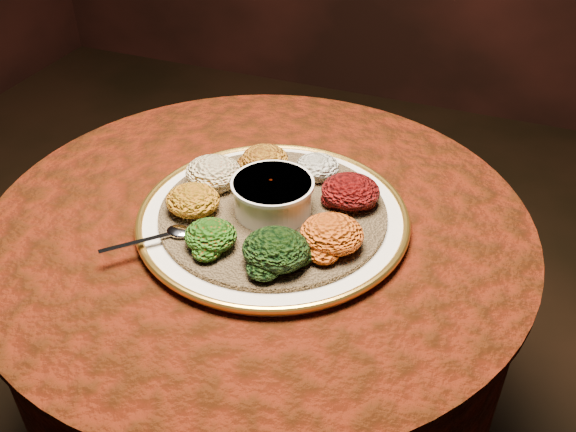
% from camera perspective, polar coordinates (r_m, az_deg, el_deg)
% --- Properties ---
extents(table, '(0.96, 0.96, 0.73)m').
position_cam_1_polar(table, '(1.25, -2.40, -6.68)').
color(table, black).
rests_on(table, ground).
extents(platter, '(0.60, 0.60, 0.02)m').
position_cam_1_polar(platter, '(1.11, -1.34, -0.14)').
color(platter, white).
rests_on(platter, table).
extents(injera, '(0.47, 0.47, 0.01)m').
position_cam_1_polar(injera, '(1.10, -1.35, 0.31)').
color(injera, olive).
rests_on(injera, platter).
extents(stew_bowl, '(0.14, 0.14, 0.06)m').
position_cam_1_polar(stew_bowl, '(1.08, -1.38, 1.97)').
color(stew_bowl, silver).
rests_on(stew_bowl, injera).
extents(spoon, '(0.12, 0.11, 0.01)m').
position_cam_1_polar(spoon, '(1.05, -10.24, -1.51)').
color(spoon, silver).
rests_on(spoon, injera).
extents(portion_ayib, '(0.08, 0.08, 0.04)m').
position_cam_1_polar(portion_ayib, '(1.18, 2.64, 4.42)').
color(portion_ayib, beige).
rests_on(portion_ayib, injera).
extents(portion_kitfo, '(0.10, 0.10, 0.05)m').
position_cam_1_polar(portion_kitfo, '(1.10, 5.58, 2.21)').
color(portion_kitfo, black).
rests_on(portion_kitfo, injera).
extents(portion_tikil, '(0.10, 0.10, 0.05)m').
position_cam_1_polar(portion_tikil, '(1.01, 3.93, -1.60)').
color(portion_tikil, '#A35D0D').
rests_on(portion_tikil, injera).
extents(portion_gomen, '(0.10, 0.10, 0.05)m').
position_cam_1_polar(portion_gomen, '(0.97, -1.08, -2.98)').
color(portion_gomen, black).
rests_on(portion_gomen, injera).
extents(portion_mixveg, '(0.08, 0.08, 0.04)m').
position_cam_1_polar(portion_mixveg, '(1.02, -6.89, -1.73)').
color(portion_mixveg, '#AA350A').
rests_on(portion_mixveg, injera).
extents(portion_kik, '(0.09, 0.09, 0.04)m').
position_cam_1_polar(portion_kik, '(1.09, -8.46, 1.40)').
color(portion_kik, '#BF6710').
rests_on(portion_kik, injera).
extents(portion_timatim, '(0.10, 0.10, 0.05)m').
position_cam_1_polar(portion_timatim, '(1.16, -6.64, 3.88)').
color(portion_timatim, maroon).
rests_on(portion_timatim, injera).
extents(portion_shiro, '(0.09, 0.08, 0.04)m').
position_cam_1_polar(portion_shiro, '(1.20, -2.06, 5.14)').
color(portion_shiro, '#A16413').
rests_on(portion_shiro, injera).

